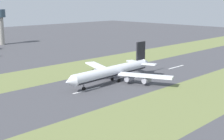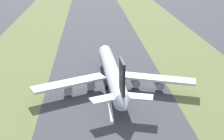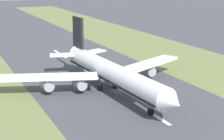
# 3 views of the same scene
# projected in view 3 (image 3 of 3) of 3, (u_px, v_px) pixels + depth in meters

# --- Properties ---
(ground_plane) EXTENTS (800.00, 800.00, 0.00)m
(ground_plane) POSITION_uv_depth(u_px,v_px,m) (117.00, 91.00, 115.18)
(ground_plane) COLOR #424247
(centreline_dash_near) EXTENTS (1.20, 18.00, 0.01)m
(centreline_dash_near) POSITION_uv_depth(u_px,v_px,m) (60.00, 54.00, 167.39)
(centreline_dash_near) COLOR silver
(centreline_dash_near) RESTS_ON ground
(centreline_dash_mid) EXTENTS (1.20, 18.00, 0.01)m
(centreline_dash_mid) POSITION_uv_depth(u_px,v_px,m) (94.00, 76.00, 132.23)
(centreline_dash_mid) COLOR silver
(centreline_dash_mid) RESTS_ON ground
(centreline_dash_far) EXTENTS (1.20, 18.00, 0.01)m
(centreline_dash_far) POSITION_uv_depth(u_px,v_px,m) (151.00, 113.00, 97.08)
(centreline_dash_far) COLOR silver
(centreline_dash_far) RESTS_ON ground
(airplane_main_jet) EXTENTS (64.06, 67.19, 20.20)m
(airplane_main_jet) POSITION_uv_depth(u_px,v_px,m) (109.00, 72.00, 113.94)
(airplane_main_jet) COLOR silver
(airplane_main_jet) RESTS_ON ground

